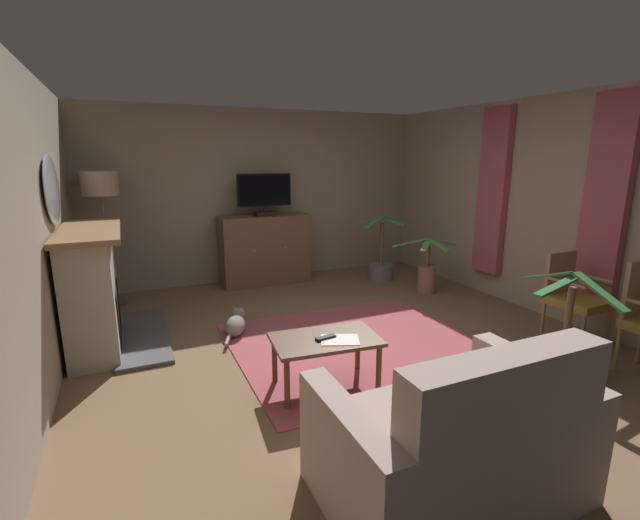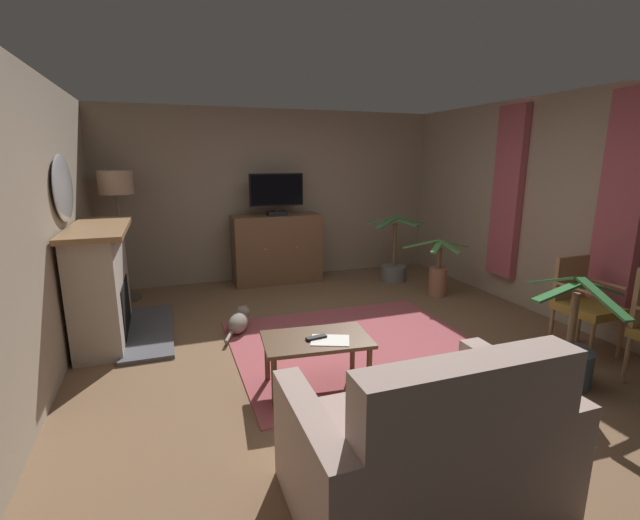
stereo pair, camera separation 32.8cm
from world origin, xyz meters
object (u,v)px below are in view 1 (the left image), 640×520
object	(u,v)px
television	(264,193)
cat	(236,323)
wall_mirror_oval	(52,190)
fireplace	(95,291)
tv_remote	(326,338)
sofa_floral	(455,444)
floor_lamp	(101,195)
potted_plant_small_fern_corner	(426,274)
coffee_table	(326,344)
potted_plant_leafy_by_curtain	(564,351)
tv_cabinet	(265,251)
side_chair_tucked_against_wall	(572,295)
potted_plant_tall_palm_by_window	(381,265)
folded_newspaper	(340,340)

from	to	relation	value
television	cat	bearing A→B (deg)	-117.18
wall_mirror_oval	television	world-z (taller)	wall_mirror_oval
fireplace	tv_remote	distance (m)	2.44
television	cat	distance (m)	2.28
sofa_floral	floor_lamp	bearing A→B (deg)	111.87
sofa_floral	potted_plant_small_fern_corner	distance (m)	3.86
sofa_floral	coffee_table	bearing A→B (deg)	95.84
television	potted_plant_leafy_by_curtain	xyz separation A→B (m)	(1.51, -3.76, -1.14)
tv_cabinet	side_chair_tucked_against_wall	distance (m)	4.01
sofa_floral	tv_cabinet	bearing A→B (deg)	85.74
tv_cabinet	tv_remote	world-z (taller)	tv_cabinet
coffee_table	sofa_floral	size ratio (longest dim) A/B	0.64
coffee_table	sofa_floral	world-z (taller)	sofa_floral
potted_plant_tall_palm_by_window	wall_mirror_oval	bearing A→B (deg)	-167.19
fireplace	potted_plant_small_fern_corner	world-z (taller)	fireplace
fireplace	coffee_table	world-z (taller)	fireplace
side_chair_tucked_against_wall	coffee_table	bearing A→B (deg)	176.06
sofa_floral	cat	distance (m)	2.86
coffee_table	tv_remote	xyz separation A→B (m)	(-0.01, -0.02, 0.07)
coffee_table	side_chair_tucked_against_wall	size ratio (longest dim) A/B	0.98
sofa_floral	side_chair_tucked_against_wall	size ratio (longest dim) A/B	1.55
folded_newspaper	potted_plant_small_fern_corner	world-z (taller)	potted_plant_small_fern_corner
sofa_floral	floor_lamp	distance (m)	4.85
wall_mirror_oval	floor_lamp	size ratio (longest dim) A/B	0.53
television	potted_plant_leafy_by_curtain	world-z (taller)	television
fireplace	side_chair_tucked_against_wall	bearing A→B (deg)	-23.50
potted_plant_small_fern_corner	cat	world-z (taller)	potted_plant_small_fern_corner
sofa_floral	tv_remote	bearing A→B (deg)	96.31
television	potted_plant_leafy_by_curtain	distance (m)	4.21
coffee_table	potted_plant_leafy_by_curtain	world-z (taller)	potted_plant_leafy_by_curtain
wall_mirror_oval	potted_plant_tall_palm_by_window	xyz separation A→B (m)	(4.14, 0.94, -1.34)
wall_mirror_oval	tv_remote	world-z (taller)	wall_mirror_oval
potted_plant_tall_palm_by_window	coffee_table	bearing A→B (deg)	-129.32
folded_newspaper	tv_cabinet	bearing A→B (deg)	105.94
tv_cabinet	folded_newspaper	size ratio (longest dim) A/B	4.34
tv_remote	potted_plant_tall_palm_by_window	world-z (taller)	potted_plant_tall_palm_by_window
side_chair_tucked_against_wall	potted_plant_leafy_by_curtain	distance (m)	0.84
television	potted_plant_small_fern_corner	distance (m)	2.56
folded_newspaper	floor_lamp	distance (m)	3.68
folded_newspaper	coffee_table	bearing A→B (deg)	156.22
tv_remote	side_chair_tucked_against_wall	xyz separation A→B (m)	(2.65, -0.16, 0.05)
potted_plant_small_fern_corner	potted_plant_leafy_by_curtain	distance (m)	2.44
folded_newspaper	floor_lamp	world-z (taller)	floor_lamp
tv_cabinet	potted_plant_tall_palm_by_window	world-z (taller)	tv_cabinet
potted_plant_tall_palm_by_window	potted_plant_small_fern_corner	distance (m)	0.89
sofa_floral	cat	world-z (taller)	sofa_floral
sofa_floral	potted_plant_leafy_by_curtain	world-z (taller)	sofa_floral
wall_mirror_oval	potted_plant_tall_palm_by_window	distance (m)	4.45
tv_remote	side_chair_tucked_against_wall	world-z (taller)	side_chair_tucked_against_wall
fireplace	potted_plant_tall_palm_by_window	size ratio (longest dim) A/B	1.57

